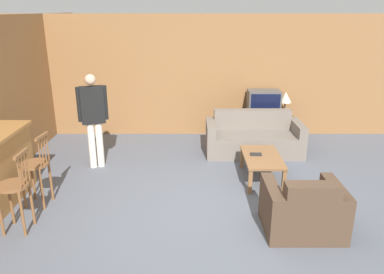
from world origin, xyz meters
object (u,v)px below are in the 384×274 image
at_px(tv, 264,103).
at_px(book_on_table, 256,154).
at_px(bar_chair_mid, 36,169).
at_px(armchair_near, 303,210).
at_px(tv_unit, 262,126).
at_px(couch_far, 254,138).
at_px(coffee_table, 262,159).
at_px(table_lamp, 286,98).
at_px(bar_chair_near, 15,190).
at_px(person_by_window, 94,115).

distance_m(tv, book_on_table, 2.14).
bearing_deg(bar_chair_mid, tv, 38.17).
height_order(armchair_near, tv_unit, armchair_near).
height_order(couch_far, tv_unit, couch_far).
relative_size(coffee_table, book_on_table, 5.58).
height_order(bar_chair_mid, table_lamp, bar_chair_mid).
xyz_separation_m(bar_chair_mid, tv_unit, (3.72, 2.93, -0.28)).
distance_m(book_on_table, table_lamp, 2.31).
xyz_separation_m(bar_chair_mid, couch_far, (3.39, 2.07, -0.26)).
height_order(bar_chair_near, person_by_window, person_by_window).
height_order(bar_chair_near, tv_unit, bar_chair_near).
bearing_deg(couch_far, tv_unit, 69.27).
xyz_separation_m(couch_far, coffee_table, (-0.06, -1.25, 0.07)).
xyz_separation_m(armchair_near, person_by_window, (-3.09, 2.07, 0.66)).
xyz_separation_m(table_lamp, person_by_window, (-3.68, -1.56, 0.05)).
relative_size(tv, book_on_table, 3.60).
bearing_deg(book_on_table, bar_chair_mid, -164.97).
distance_m(tv_unit, table_lamp, 0.78).
xyz_separation_m(armchair_near, book_on_table, (-0.35, 1.57, 0.14)).
bearing_deg(armchair_near, tv, 87.96).
bearing_deg(book_on_table, armchair_near, -77.55).
relative_size(couch_far, table_lamp, 3.78).
bearing_deg(armchair_near, couch_far, 94.05).
relative_size(armchair_near, person_by_window, 0.58).
distance_m(book_on_table, person_by_window, 2.84).
distance_m(tv_unit, person_by_window, 3.64).
xyz_separation_m(armchair_near, table_lamp, (0.59, 3.62, 0.61)).
relative_size(bar_chair_near, coffee_table, 1.01).
bearing_deg(tv_unit, coffee_table, -100.26).
bearing_deg(armchair_near, book_on_table, 102.45).
height_order(tv_unit, person_by_window, person_by_window).
xyz_separation_m(bar_chair_mid, person_by_window, (0.50, 1.37, 0.39)).
xyz_separation_m(bar_chair_mid, table_lamp, (4.18, 2.93, 0.34)).
relative_size(bar_chair_mid, tv_unit, 0.88).
height_order(bar_chair_near, coffee_table, bar_chair_near).
relative_size(bar_chair_mid, coffee_table, 1.01).
xyz_separation_m(bar_chair_near, couch_far, (3.39, 2.74, -0.26)).
bearing_deg(bar_chair_near, coffee_table, 24.07).
bearing_deg(bar_chair_mid, book_on_table, 15.03).
height_order(armchair_near, tv, tv).
height_order(book_on_table, table_lamp, table_lamp).
distance_m(bar_chair_near, armchair_near, 3.60).
distance_m(coffee_table, tv, 2.18).
xyz_separation_m(bar_chair_near, tv, (3.72, 3.59, 0.25)).
distance_m(bar_chair_near, person_by_window, 2.14).
height_order(couch_far, coffee_table, couch_far).
xyz_separation_m(bar_chair_mid, armchair_near, (3.59, -0.70, -0.26)).
relative_size(coffee_table, person_by_window, 0.63).
bearing_deg(book_on_table, bar_chair_near, -154.59).
height_order(bar_chair_near, armchair_near, bar_chair_near).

